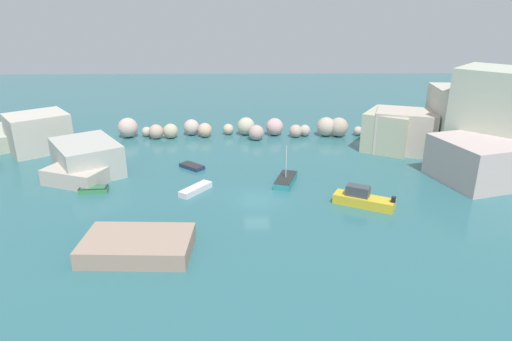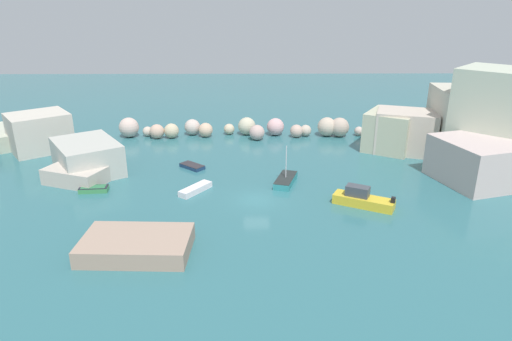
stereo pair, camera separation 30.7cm
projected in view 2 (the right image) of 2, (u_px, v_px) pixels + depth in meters
cove_water at (257, 200)px, 44.17m from camera, size 160.00×160.00×0.00m
cliff_headland_left at (30, 147)px, 54.59m from camera, size 24.91×25.93×4.85m
cliff_headland_right at (484, 135)px, 52.63m from camera, size 24.86×20.96×11.21m
rock_breakwater at (244, 128)px, 64.31m from camera, size 34.64×4.95×2.76m
stone_dock at (137, 245)px, 34.78m from camera, size 8.38×5.46×1.35m
moored_boat_0 at (286, 180)px, 48.06m from camera, size 2.89×4.68×4.16m
moored_boat_1 at (192, 166)px, 52.49m from camera, size 3.14×2.99×0.43m
moored_boat_2 at (195, 189)px, 45.92m from camera, size 3.19×3.88×0.61m
moored_boat_3 at (94, 189)px, 46.03m from camera, size 2.92×1.46×0.55m
moored_boat_4 at (363, 199)px, 42.75m from camera, size 5.77×4.09×1.89m
moored_boat_5 at (170, 246)px, 35.60m from camera, size 2.37×2.54×0.36m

